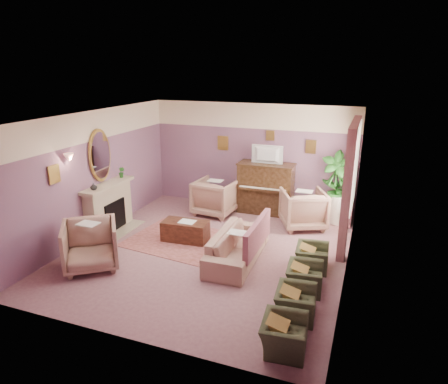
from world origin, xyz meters
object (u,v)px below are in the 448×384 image
(olive_chair_b, at_px, (296,298))
(olive_chair_c, at_px, (305,274))
(side_table, at_px, (338,209))
(piano, at_px, (266,189))
(olive_chair_d, at_px, (312,253))
(coffee_table, at_px, (185,231))
(olive_chair_a, at_px, (284,330))
(floral_armchair_left, at_px, (215,195))
(floral_armchair_front, at_px, (90,243))
(sofa, at_px, (238,241))
(floral_armchair_right, at_px, (303,207))
(television, at_px, (266,153))

(olive_chair_b, xyz_separation_m, olive_chair_c, (0.00, 0.82, 0.00))
(side_table, bearing_deg, piano, 178.77)
(olive_chair_d, bearing_deg, piano, 121.62)
(coffee_table, relative_size, side_table, 1.43)
(olive_chair_a, relative_size, olive_chair_c, 1.00)
(floral_armchair_left, height_order, olive_chair_d, floral_armchair_left)
(floral_armchair_front, bearing_deg, sofa, 26.93)
(sofa, relative_size, olive_chair_d, 2.95)
(olive_chair_d, bearing_deg, coffee_table, 174.24)
(floral_armchair_left, distance_m, olive_chair_d, 3.50)
(olive_chair_a, height_order, olive_chair_c, same)
(piano, relative_size, side_table, 2.00)
(floral_armchair_right, relative_size, olive_chair_d, 1.46)
(floral_armchair_right, bearing_deg, coffee_table, -143.45)
(olive_chair_c, distance_m, olive_chair_d, 0.82)
(coffee_table, bearing_deg, piano, 63.21)
(floral_armchair_left, relative_size, olive_chair_a, 1.46)
(floral_armchair_left, bearing_deg, olive_chair_d, -36.33)
(piano, xyz_separation_m, coffee_table, (-1.19, -2.36, -0.43))
(coffee_table, xyz_separation_m, sofa, (1.38, -0.47, 0.19))
(sofa, relative_size, olive_chair_a, 2.95)
(television, height_order, coffee_table, television)
(floral_armchair_front, bearing_deg, coffee_table, 56.76)
(floral_armchair_front, distance_m, side_table, 5.85)
(piano, distance_m, floral_armchair_right, 1.29)
(television, distance_m, olive_chair_a, 5.46)
(coffee_table, distance_m, olive_chair_a, 3.93)
(olive_chair_b, bearing_deg, coffee_table, 145.67)
(sofa, xyz_separation_m, floral_armchair_right, (0.91, 2.16, 0.09))
(side_table, bearing_deg, olive_chair_b, -93.25)
(olive_chair_a, bearing_deg, coffee_table, 135.76)
(olive_chair_b, bearing_deg, side_table, 86.75)
(olive_chair_b, relative_size, olive_chair_c, 1.00)
(coffee_table, bearing_deg, olive_chair_d, -5.76)
(piano, distance_m, floral_armchair_left, 1.33)
(olive_chair_c, bearing_deg, piano, 115.17)
(olive_chair_b, distance_m, side_table, 4.25)
(coffee_table, distance_m, floral_armchair_right, 2.87)
(sofa, bearing_deg, floral_armchair_right, 67.09)
(sofa, height_order, side_table, sofa)
(floral_armchair_front, bearing_deg, olive_chair_c, 9.21)
(coffee_table, bearing_deg, olive_chair_b, -34.33)
(floral_armchair_right, height_order, olive_chair_d, floral_armchair_right)
(olive_chair_b, bearing_deg, olive_chair_a, -90.00)
(television, bearing_deg, coffee_table, -117.29)
(piano, bearing_deg, television, -90.00)
(floral_armchair_front, relative_size, side_table, 1.45)
(television, bearing_deg, side_table, 0.31)
(coffee_table, distance_m, side_table, 3.84)
(coffee_table, relative_size, olive_chair_d, 1.44)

